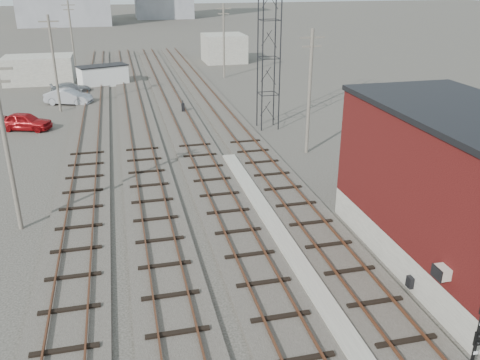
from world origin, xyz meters
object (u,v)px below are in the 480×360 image
object	(u,v)px
car_grey	(71,88)
switch_stand	(183,108)
car_red	(25,121)
car_silver	(68,97)
site_trailer	(103,75)

from	to	relation	value
car_grey	switch_stand	bearing A→B (deg)	-149.07
car_red	car_silver	size ratio (longest dim) A/B	0.94
site_trailer	car_silver	distance (m)	9.30
car_red	switch_stand	bearing A→B (deg)	-61.29
switch_stand	car_grey	world-z (taller)	switch_stand
site_trailer	car_grey	xyz separation A→B (m)	(-3.51, -3.64, -0.60)
site_trailer	car_grey	distance (m)	5.09
site_trailer	car_red	xyz separation A→B (m)	(-6.38, -17.25, -0.46)
switch_stand	site_trailer	size ratio (longest dim) A/B	0.19
car_red	car_silver	distance (m)	9.11
car_red	car_silver	bearing A→B (deg)	0.10
site_trailer	car_silver	bearing A→B (deg)	-131.01
car_red	car_silver	xyz separation A→B (m)	(2.99, 8.61, 0.02)
switch_stand	car_red	xyz separation A→B (m)	(-13.87, -2.32, 0.20)
car_grey	car_red	bearing A→B (deg)	154.76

